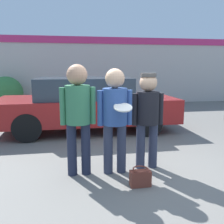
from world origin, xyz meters
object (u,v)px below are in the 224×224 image
at_px(person_middle_with_frisbee, 115,112).
at_px(parked_car_near, 86,104).
at_px(person_left, 78,110).
at_px(shrub, 6,93).
at_px(person_right, 148,112).
at_px(handbag, 140,178).

relative_size(person_middle_with_frisbee, parked_car_near, 0.36).
relative_size(person_left, shrub, 1.30).
bearing_deg(parked_car_near, person_left, -96.70).
relative_size(person_right, handbag, 5.38).
xyz_separation_m(person_middle_with_frisbee, person_right, (0.58, 0.11, -0.05)).
bearing_deg(parked_car_near, shrub, 126.29).
bearing_deg(person_left, parked_car_near, 83.30).
relative_size(person_left, handbag, 5.84).
xyz_separation_m(person_left, parked_car_near, (0.33, 2.84, -0.33)).
bearing_deg(handbag, person_right, 65.32).
xyz_separation_m(person_left, shrub, (-2.63, 6.88, -0.39)).
bearing_deg(parked_car_near, person_right, -73.49).
relative_size(person_left, person_right, 1.09).
height_order(person_middle_with_frisbee, parked_car_near, person_middle_with_frisbee).
bearing_deg(person_middle_with_frisbee, shrub, 114.89).
bearing_deg(shrub, parked_car_near, -53.71).
xyz_separation_m(person_left, person_right, (1.15, 0.08, -0.09)).
height_order(person_middle_with_frisbee, shrub, person_middle_with_frisbee).
height_order(shrub, handbag, shrub).
relative_size(person_middle_with_frisbee, handbag, 5.63).
bearing_deg(handbag, shrub, 115.05).
distance_m(person_middle_with_frisbee, person_right, 0.59).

